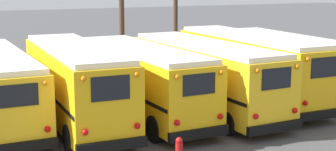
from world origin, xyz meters
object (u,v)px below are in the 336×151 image
(school_bus_1, at_px, (75,82))
(school_bus_5, at_px, (287,61))
(school_bus_3, at_px, (205,74))
(school_bus_4, at_px, (250,65))
(school_bus_2, at_px, (143,79))

(school_bus_1, relative_size, school_bus_5, 0.99)
(school_bus_3, xyz_separation_m, school_bus_4, (2.97, 0.77, 0.09))
(school_bus_2, bearing_deg, school_bus_3, -4.62)
(school_bus_3, bearing_deg, school_bus_1, 176.73)
(school_bus_1, relative_size, school_bus_4, 0.95)
(school_bus_2, xyz_separation_m, school_bus_4, (5.94, 0.53, 0.11))
(school_bus_1, bearing_deg, school_bus_3, -3.27)
(school_bus_2, distance_m, school_bus_4, 5.96)
(school_bus_3, xyz_separation_m, school_bus_5, (5.94, 1.72, -0.07))
(school_bus_1, xyz_separation_m, school_bus_4, (8.91, 0.43, 0.01))
(school_bus_3, bearing_deg, school_bus_5, 16.12)
(school_bus_4, bearing_deg, school_bus_1, -177.22)
(school_bus_2, relative_size, school_bus_4, 0.93)
(school_bus_2, relative_size, school_bus_3, 0.96)
(school_bus_2, height_order, school_bus_5, school_bus_2)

